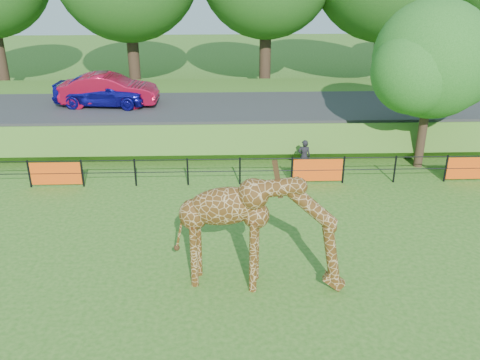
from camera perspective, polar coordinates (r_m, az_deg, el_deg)
The scene contains 9 objects.
ground at distance 13.82m, azimuth 1.12°, elevation -14.31°, with size 90.00×90.00×0.00m, color #2C6318.
giraffe at distance 14.06m, azimuth 2.13°, elevation -5.57°, with size 4.58×0.84×3.27m, color #523010, non-canonical shape.
perimeter_fence at distance 20.48m, azimuth -0.01°, elevation 0.95°, with size 28.07×0.10×1.10m, color black, non-canonical shape.
embankment at distance 27.50m, azimuth -0.53°, elevation 7.27°, with size 40.00×9.00×1.30m, color #2C6318.
road at distance 25.86m, azimuth -0.45°, elevation 7.82°, with size 40.00×5.00×0.12m, color #2A2A2C.
car_blue at distance 26.52m, azimuth -14.55°, elevation 9.29°, with size 1.78×4.43×1.51m, color #1814A5.
car_red at distance 26.47m, azimuth -13.76°, elevation 9.33°, with size 1.58×4.54×1.50m, color #B40C2D.
visitor at distance 21.65m, azimuth 6.85°, elevation 2.51°, with size 0.51×0.33×1.40m, color black.
tree_east at distance 22.46m, azimuth 20.03°, elevation 11.59°, with size 5.40×4.71×6.76m.
Camera 1 is at (-0.62, -10.83, 8.57)m, focal length 40.00 mm.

